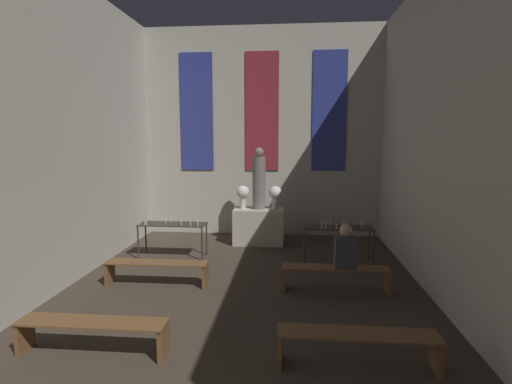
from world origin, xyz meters
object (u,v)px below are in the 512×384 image
(candle_rack_left, at_px, (172,227))
(pew_second_left, at_px, (93,330))
(pew_back_left, at_px, (157,268))
(person_seated, at_px, (345,248))
(pew_second_right, at_px, (357,342))
(pew_back_right, at_px, (336,274))
(altar, at_px, (259,226))
(statue, at_px, (259,181))
(flower_vase_left, at_px, (243,194))
(candle_rack_right, at_px, (338,231))
(flower_vase_right, at_px, (275,194))

(candle_rack_left, bearing_deg, pew_second_left, -86.95)
(pew_back_left, bearing_deg, person_seated, -0.00)
(pew_second_right, relative_size, pew_back_right, 1.00)
(altar, xyz_separation_m, statue, (0.00, -0.00, 1.15))
(candle_rack_left, height_order, pew_second_left, candle_rack_left)
(flower_vase_left, height_order, pew_back_right, flower_vase_left)
(pew_second_right, bearing_deg, candle_rack_left, 130.20)
(altar, height_order, statue, statue)
(candle_rack_right, xyz_separation_m, pew_back_right, (-0.21, -1.68, -0.36))
(statue, relative_size, flower_vase_left, 2.63)
(flower_vase_right, height_order, candle_rack_left, flower_vase_right)
(flower_vase_right, bearing_deg, statue, 180.00)
(person_seated, bearing_deg, pew_back_left, 180.00)
(flower_vase_left, relative_size, candle_rack_right, 0.39)
(candle_rack_left, bearing_deg, person_seated, -25.35)
(statue, xyz_separation_m, pew_second_left, (-1.59, -5.36, -1.27))
(statue, height_order, pew_back_right, statue)
(pew_second_left, xyz_separation_m, person_seated, (3.32, 2.33, 0.45))
(candle_rack_right, bearing_deg, pew_back_left, -153.63)
(candle_rack_left, bearing_deg, pew_back_right, -26.34)
(flower_vase_right, bearing_deg, altar, 180.00)
(pew_second_left, relative_size, person_seated, 2.42)
(flower_vase_right, relative_size, candle_rack_right, 0.39)
(pew_second_right, bearing_deg, flower_vase_left, 110.37)
(pew_second_left, bearing_deg, pew_back_right, 36.30)
(candle_rack_left, relative_size, pew_second_left, 0.80)
(candle_rack_left, distance_m, pew_second_left, 4.03)
(flower_vase_left, distance_m, pew_second_left, 5.57)
(flower_vase_left, distance_m, pew_back_right, 3.74)
(flower_vase_right, xyz_separation_m, person_seated, (1.34, -3.03, -0.49))
(pew_back_left, relative_size, pew_back_right, 1.00)
(person_seated, bearing_deg, pew_back_right, 180.00)
(pew_back_left, bearing_deg, candle_rack_left, 97.26)
(statue, distance_m, pew_back_right, 3.65)
(pew_back_right, height_order, person_seated, person_seated)
(pew_back_right, xyz_separation_m, person_seated, (0.15, -0.00, 0.45))
(pew_back_right, bearing_deg, flower_vase_left, 123.31)
(altar, relative_size, candle_rack_right, 0.84)
(altar, distance_m, pew_second_right, 5.59)
(pew_second_right, xyz_separation_m, person_seated, (0.15, 2.33, 0.45))
(altar, relative_size, pew_second_right, 0.67)
(pew_back_right, distance_m, person_seated, 0.48)
(altar, bearing_deg, pew_back_right, -62.34)
(flower_vase_left, xyz_separation_m, pew_back_right, (1.99, -3.03, -0.94))
(flower_vase_right, xyz_separation_m, pew_second_left, (-1.99, -5.36, -0.94))
(candle_rack_left, relative_size, pew_second_right, 0.80)
(candle_rack_left, bearing_deg, pew_back_left, -82.74)
(candle_rack_right, height_order, pew_back_left, candle_rack_right)
(pew_back_right, bearing_deg, flower_vase_right, 111.36)
(flower_vase_left, relative_size, pew_back_right, 0.31)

